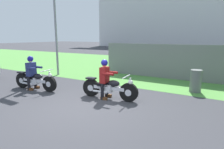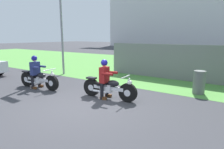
{
  "view_description": "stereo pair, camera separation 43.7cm",
  "coord_description": "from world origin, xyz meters",
  "views": [
    {
      "loc": [
        3.74,
        -4.45,
        2.19
      ],
      "look_at": [
        0.28,
        1.38,
        0.85
      ],
      "focal_mm": 30.97,
      "sensor_mm": 36.0,
      "label": 1
    },
    {
      "loc": [
        4.1,
        -4.22,
        2.19
      ],
      "look_at": [
        0.28,
        1.38,
        0.85
      ],
      "focal_mm": 30.97,
      "sensor_mm": 36.0,
      "label": 2
    }
  ],
  "objects": [
    {
      "name": "motorcycle_lead",
      "position": [
        0.29,
        1.18,
        0.4
      ],
      "size": [
        2.13,
        0.66,
        0.88
      ],
      "rotation": [
        0.0,
        0.0,
        0.1
      ],
      "color": "black",
      "rests_on": "ground"
    },
    {
      "name": "grass_verge",
      "position": [
        0.0,
        9.0,
        0.0
      ],
      "size": [
        60.0,
        12.0,
        0.01
      ],
      "primitive_type": "cube",
      "color": "#549342",
      "rests_on": "ground"
    },
    {
      "name": "trash_can",
      "position": [
        2.8,
        3.67,
        0.45
      ],
      "size": [
        0.44,
        0.44,
        0.9
      ],
      "primitive_type": "cylinder",
      "color": "#595E5B",
      "rests_on": "ground"
    },
    {
      "name": "fence_segment",
      "position": [
        1.03,
        5.65,
        0.9
      ],
      "size": [
        7.0,
        0.06,
        1.8
      ],
      "primitive_type": "cube",
      "color": "slate",
      "rests_on": "ground"
    },
    {
      "name": "rider_lead",
      "position": [
        0.12,
        1.16,
        0.82
      ],
      "size": [
        0.58,
        0.49,
        1.41
      ],
      "rotation": [
        0.0,
        0.0,
        0.1
      ],
      "color": "black",
      "rests_on": "ground"
    },
    {
      "name": "streetlight_pole",
      "position": [
        -4.48,
        3.45,
        3.75
      ],
      "size": [
        0.96,
        0.2,
        6.05
      ],
      "color": "gray",
      "rests_on": "ground"
    },
    {
      "name": "rider_follow",
      "position": [
        -3.16,
        0.63,
        0.82
      ],
      "size": [
        0.58,
        0.49,
        1.4
      ],
      "rotation": [
        0.0,
        0.0,
        0.1
      ],
      "color": "black",
      "rests_on": "ground"
    },
    {
      "name": "ground",
      "position": [
        0.0,
        0.0,
        0.0
      ],
      "size": [
        120.0,
        120.0,
        0.0
      ],
      "primitive_type": "plane",
      "color": "#38383D"
    },
    {
      "name": "motorcycle_follow",
      "position": [
        -2.99,
        0.64,
        0.39
      ],
      "size": [
        2.17,
        0.66,
        0.88
      ],
      "rotation": [
        0.0,
        0.0,
        0.1
      ],
      "color": "black",
      "rests_on": "ground"
    }
  ]
}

